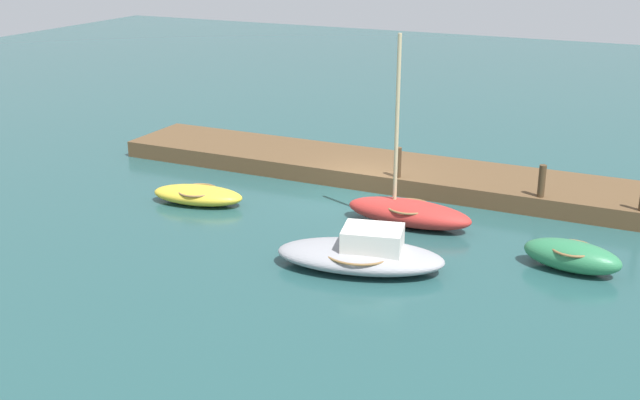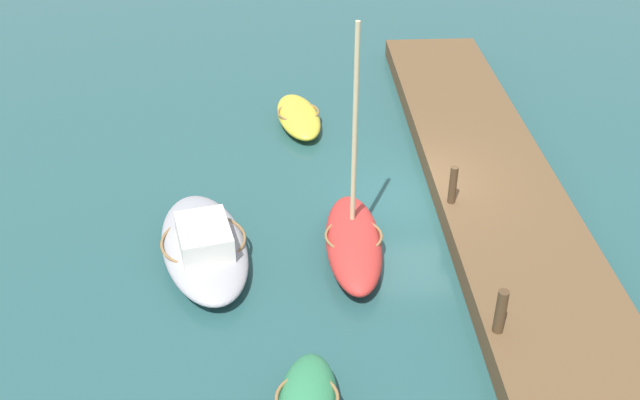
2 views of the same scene
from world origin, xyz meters
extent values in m
plane|color=#234C4C|center=(0.00, 0.00, 0.00)|extent=(84.00, 84.00, 0.00)
cube|color=brown|center=(0.00, -2.14, 0.31)|extent=(20.51, 3.41, 0.62)
ellipsoid|color=#939399|center=(-2.38, 5.66, 0.35)|extent=(4.93, 3.01, 0.71)
torus|color=olive|center=(-2.38, 5.66, 0.55)|extent=(2.51, 2.51, 0.07)
cube|color=silver|center=(-2.70, 5.59, 0.88)|extent=(1.82, 1.53, 0.64)
ellipsoid|color=gold|center=(4.54, 3.13, 0.31)|extent=(3.31, 1.80, 0.62)
torus|color=olive|center=(4.54, 3.13, 0.48)|extent=(1.57, 1.57, 0.07)
ellipsoid|color=#B72D28|center=(-2.48, 1.99, 0.40)|extent=(4.02, 1.41, 0.80)
torus|color=olive|center=(-2.48, 1.99, 0.62)|extent=(1.45, 1.45, 0.07)
cylinder|color=#C6B284|center=(-2.00, 1.98, 3.26)|extent=(0.12, 0.12, 5.24)
torus|color=olive|center=(-7.59, 3.33, 0.65)|extent=(1.36, 1.36, 0.07)
cylinder|color=#47331E|center=(-5.97, -0.68, 1.14)|extent=(0.23, 0.23, 1.05)
cylinder|color=#47331E|center=(-1.13, -0.68, 1.15)|extent=(0.20, 0.20, 1.05)
camera|label=1|loc=(-9.90, 24.07, 8.93)|focal=44.67mm
camera|label=2|loc=(-17.28, 3.61, 11.48)|focal=42.26mm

